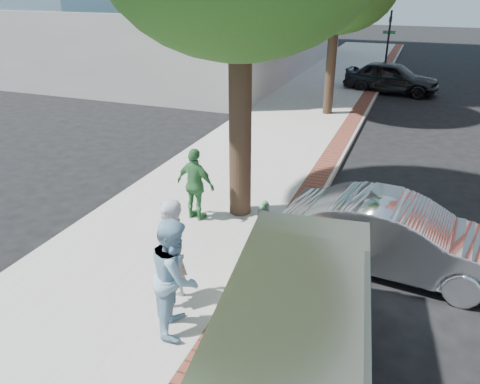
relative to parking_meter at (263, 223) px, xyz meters
The scene contains 13 objects.
ground 1.44m from the parking_meter, 155.80° to the left, with size 120.00×120.00×0.00m, color black.
sidewalk 8.69m from the parking_meter, 104.93° to the left, with size 5.00×60.00×0.15m, color #9E9991.
brick_strip 8.39m from the parking_meter, 90.14° to the left, with size 0.60×60.00×0.01m, color brown.
curb 8.41m from the parking_meter, 87.73° to the left, with size 0.10×60.00×0.15m, color gray.
office_base 26.21m from the parking_meter, 121.57° to the left, with size 18.20×22.20×4.00m, color gray.
signal_near 22.35m from the parking_meter, 89.54° to the left, with size 0.70×0.15×3.80m.
parking_meter is the anchor object (origin of this frame).
person_gray 1.88m from the parking_meter, 127.90° to the right, with size 0.72×0.47×1.97m, color #A3A3A7.
person_officer 2.16m from the parking_meter, 110.56° to the right, with size 0.95×0.74×1.96m, color #84B0CC.
person_green 2.66m from the parking_meter, 144.59° to the left, with size 1.02×0.42×1.74m, color #387D41.
sedan_silver 2.72m from the parking_meter, 27.29° to the left, with size 1.57×4.49×1.48m, color silver.
bg_car 18.13m from the parking_meter, 87.19° to the left, with size 1.89×4.69×1.60m, color black.
van 2.75m from the parking_meter, 62.43° to the right, with size 2.44×5.05×1.80m.
Camera 1 is at (3.10, -7.68, 5.32)m, focal length 35.00 mm.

